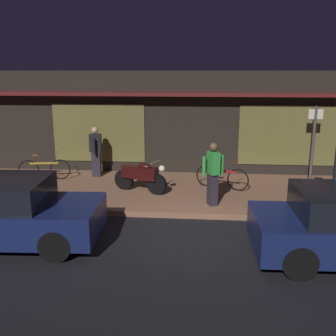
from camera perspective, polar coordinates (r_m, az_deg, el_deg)
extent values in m
plane|color=black|center=(8.94, 2.28, -9.77)|extent=(60.00, 60.00, 0.00)
cube|color=#8C6047|center=(11.72, 3.01, -3.50)|extent=(18.00, 4.00, 0.15)
cube|color=black|center=(14.68, 3.59, 6.98)|extent=(18.00, 2.80, 3.60)
cube|color=brown|center=(13.78, -10.07, 5.06)|extent=(3.20, 0.04, 2.00)
cube|color=brown|center=(13.61, 17.04, 4.55)|extent=(3.20, 0.04, 2.00)
cube|color=#591919|center=(12.94, 3.46, 10.69)|extent=(16.20, 0.50, 0.12)
cylinder|color=black|center=(11.70, -6.44, -1.68)|extent=(0.60, 0.33, 0.60)
cylinder|color=black|center=(11.16, -1.68, -2.38)|extent=(0.60, 0.33, 0.60)
cube|color=black|center=(11.34, -4.14, -0.66)|extent=(1.13, 0.66, 0.36)
ellipsoid|color=black|center=(11.22, -3.50, 0.24)|extent=(0.50, 0.38, 0.20)
sphere|color=#F9EDB7|center=(10.95, -0.91, -0.08)|extent=(0.18, 0.18, 0.18)
cylinder|color=gray|center=(11.01, -1.84, 0.89)|extent=(0.23, 0.52, 0.03)
torus|color=black|center=(11.98, 5.61, -1.14)|extent=(0.63, 0.29, 0.66)
torus|color=black|center=(11.66, 10.18, -1.71)|extent=(0.63, 0.29, 0.66)
cube|color=#A51E1E|center=(11.75, 7.90, -0.39)|extent=(0.85, 0.38, 0.06)
cube|color=brown|center=(11.77, 6.80, 1.02)|extent=(0.22, 0.15, 0.06)
cylinder|color=#A51E1E|center=(11.54, 9.92, 1.06)|extent=(0.18, 0.40, 0.02)
torus|color=black|center=(13.38, -19.68, -0.28)|extent=(0.66, 0.15, 0.66)
torus|color=black|center=(13.16, -15.47, -0.20)|extent=(0.66, 0.15, 0.66)
cube|color=#B78C2D|center=(13.21, -17.66, 0.69)|extent=(0.89, 0.19, 0.06)
cube|color=brown|center=(13.21, -18.80, 1.80)|extent=(0.21, 0.11, 0.06)
cylinder|color=#B78C2D|center=(13.05, -15.98, 2.22)|extent=(0.10, 0.42, 0.02)
cube|color=#28232D|center=(13.24, -10.42, 0.60)|extent=(0.29, 0.22, 0.85)
cube|color=black|center=(13.10, -10.55, 3.64)|extent=(0.40, 0.25, 0.58)
sphere|color=tan|center=(13.03, -10.64, 5.46)|extent=(0.22, 0.22, 0.22)
cylinder|color=black|center=(12.86, -10.76, 3.12)|extent=(0.10, 0.10, 0.52)
cylinder|color=black|center=(13.36, -10.33, 3.55)|extent=(0.10, 0.10, 0.52)
cube|color=#28232D|center=(10.32, 6.51, -3.12)|extent=(0.30, 0.34, 0.85)
cube|color=#2D8C38|center=(10.13, 6.63, 0.75)|extent=(0.36, 0.44, 0.58)
sphere|color=brown|center=(10.04, 6.69, 3.08)|extent=(0.22, 0.22, 0.22)
cylinder|color=#2D8C38|center=(10.26, 7.92, 0.47)|extent=(0.12, 0.12, 0.52)
cylinder|color=#2D8C38|center=(10.04, 5.28, 0.25)|extent=(0.12, 0.12, 0.52)
cylinder|color=#47474C|center=(13.07, 20.42, 3.23)|extent=(0.09, 0.09, 2.40)
cube|color=beige|center=(12.94, 20.78, 7.37)|extent=(0.44, 0.03, 0.30)
cylinder|color=black|center=(9.36, -13.22, -6.89)|extent=(0.65, 0.25, 0.64)
cylinder|color=black|center=(7.99, -16.13, -10.84)|extent=(0.65, 0.25, 0.64)
cube|color=#141E4C|center=(9.06, -22.92, -6.84)|extent=(4.19, 1.98, 0.68)
cylinder|color=black|center=(8.84, 16.05, -8.37)|extent=(0.65, 0.24, 0.64)
cylinder|color=black|center=(7.46, 18.65, -12.90)|extent=(0.65, 0.24, 0.64)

